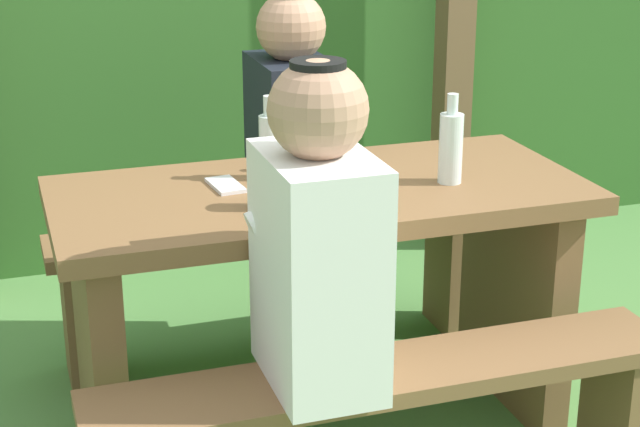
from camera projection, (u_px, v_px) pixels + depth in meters
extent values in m
cube|color=brown|center=(456.00, 13.00, 3.99)|extent=(0.12, 0.12, 1.93)
cube|color=brown|center=(320.00, 195.00, 2.70)|extent=(1.40, 0.64, 0.05)
cube|color=brown|center=(99.00, 352.00, 2.65)|extent=(0.08, 0.54, 0.68)
cube|color=brown|center=(515.00, 293.00, 3.00)|extent=(0.08, 0.54, 0.68)
cube|color=brown|center=(389.00, 375.00, 2.34)|extent=(1.40, 0.24, 0.04)
cube|color=brown|center=(614.00, 417.00, 2.60)|extent=(0.07, 0.22, 0.41)
cube|color=brown|center=(270.00, 229.00, 3.25)|extent=(1.40, 0.24, 0.04)
cube|color=brown|center=(76.00, 320.00, 3.14)|extent=(0.07, 0.22, 0.41)
cube|color=brown|center=(446.00, 271.00, 3.50)|extent=(0.07, 0.22, 0.41)
cube|color=white|center=(318.00, 271.00, 2.20)|extent=(0.22, 0.34, 0.52)
sphere|color=tan|center=(318.00, 110.00, 2.08)|extent=(0.21, 0.21, 0.21)
cylinder|color=black|center=(318.00, 67.00, 2.05)|extent=(0.12, 0.12, 0.02)
cylinder|color=white|center=(299.00, 205.00, 2.29)|extent=(0.25, 0.07, 0.15)
cube|color=black|center=(292.00, 142.00, 3.17)|extent=(0.22, 0.34, 0.52)
sphere|color=tan|center=(291.00, 27.00, 3.06)|extent=(0.21, 0.21, 0.21)
cylinder|color=black|center=(305.00, 120.00, 3.01)|extent=(0.25, 0.07, 0.15)
cylinder|color=silver|center=(262.00, 189.00, 2.52)|extent=(0.07, 0.07, 0.10)
cylinder|color=silver|center=(270.00, 147.00, 2.73)|extent=(0.06, 0.06, 0.17)
cylinder|color=silver|center=(269.00, 106.00, 2.69)|extent=(0.03, 0.03, 0.05)
cylinder|color=silver|center=(451.00, 149.00, 2.70)|extent=(0.06, 0.06, 0.19)
cylinder|color=silver|center=(453.00, 104.00, 2.66)|extent=(0.03, 0.03, 0.05)
cylinder|color=silver|center=(341.00, 138.00, 2.79)|extent=(0.06, 0.06, 0.19)
cylinder|color=silver|center=(342.00, 95.00, 2.75)|extent=(0.03, 0.03, 0.05)
cube|color=silver|center=(225.00, 185.00, 2.69)|extent=(0.08, 0.15, 0.01)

